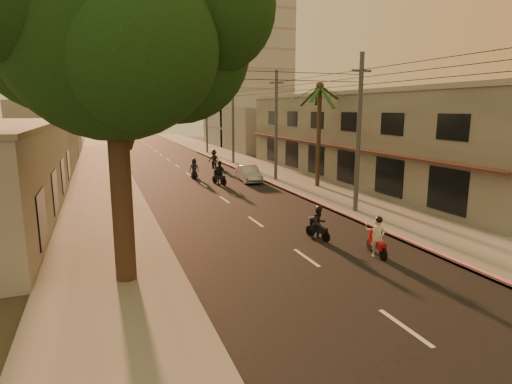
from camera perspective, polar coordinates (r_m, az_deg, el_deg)
The scene contains 19 objects.
ground at distance 16.02m, azimuth 10.01°, elevation -10.94°, with size 160.00×160.00×0.00m, color #383023.
road at distance 34.17m, azimuth -7.01°, elevation 0.95°, with size 10.00×140.00×0.02m, color black.
sidewalk_right at distance 36.57m, azimuth 4.51°, elevation 1.74°, with size 5.00×140.00×0.12m, color slate.
sidewalk_left at distance 33.30m, azimuth -19.66°, elevation 0.20°, with size 5.00×140.00×0.12m, color slate.
curb_stripe at distance 31.10m, azimuth 4.32°, elevation 0.17°, with size 0.20×60.00×0.20m, color red.
shophouse_row at distance 37.65m, azimuth 14.92°, elevation 7.17°, with size 8.80×34.20×7.30m.
distant_tower at distance 73.16m, azimuth -1.29°, elevation 17.36°, with size 12.10×12.10×28.00m.
broadleaf_tree at distance 15.17m, azimuth -17.20°, elevation 20.16°, with size 9.60×8.70×12.10m.
palm_tree at distance 32.76m, azimuth 8.51°, elevation 13.02°, with size 5.00×5.00×8.20m.
utility_poles at distance 35.57m, azimuth 2.72°, elevation 11.97°, with size 1.20×48.26×9.00m.
filler_right at distance 61.76m, azimuth 0.32°, elevation 8.30°, with size 8.00×14.00×6.00m, color #9E978F.
filler_left_near at distance 47.36m, azimuth -27.99°, elevation 5.22°, with size 8.00×14.00×4.40m, color #9E978F.
filler_left_far at distance 65.14m, azimuth -26.06°, elevation 7.78°, with size 8.00×14.00×7.00m, color #9E978F.
scooter_red at distance 18.20m, azimuth 15.93°, elevation -6.00°, with size 0.78×1.72×1.70m.
scooter_mid_a at distance 19.93m, azimuth 8.37°, elevation -4.25°, with size 0.97×1.63×1.61m.
scooter_mid_b at distance 34.08m, azimuth -4.87°, elevation 2.44°, with size 1.32×1.91×1.93m.
scooter_far_a at distance 37.38m, azimuth -8.24°, elevation 3.02°, with size 1.05×1.79×1.78m.
scooter_far_b at distance 43.95m, azimuth -5.61°, elevation 4.36°, with size 1.67×1.80×1.90m.
parked_car at distance 35.36m, azimuth -0.96°, elevation 2.44°, with size 1.75×4.13×1.32m, color #93969B.
Camera 1 is at (-7.61, -12.78, 5.95)m, focal length 30.00 mm.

